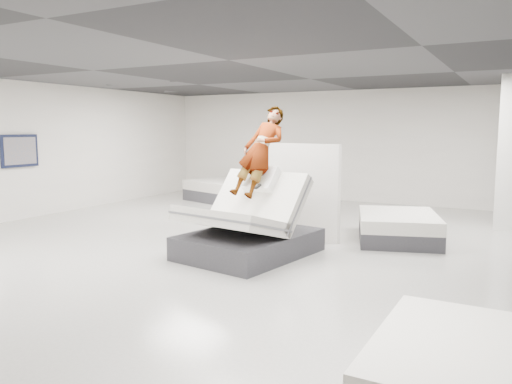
% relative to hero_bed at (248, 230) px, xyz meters
% --- Properties ---
extents(room, '(14.00, 14.04, 3.20)m').
position_rel_hero_bed_xyz_m(room, '(-0.31, -0.05, 1.16)').
color(room, '#B8B6AE').
rests_on(room, ground).
extents(hero_bed, '(1.98, 2.43, 1.48)m').
position_rel_hero_bed_xyz_m(hero_bed, '(0.00, 0.00, 0.00)').
color(hero_bed, '#353439').
rests_on(hero_bed, floor).
extents(person, '(0.88, 1.75, 1.18)m').
position_rel_hero_bed_xyz_m(person, '(0.06, 0.34, 0.94)').
color(person, slate).
rests_on(person, hero_bed).
extents(remote, '(0.07, 0.15, 0.08)m').
position_rel_hero_bed_xyz_m(remote, '(0.22, -0.04, 0.74)').
color(remote, black).
rests_on(remote, person).
extents(divider_panel, '(1.96, 0.61, 1.82)m').
position_rel_hero_bed_xyz_m(divider_panel, '(0.09, 1.77, 0.47)').
color(divider_panel, silver).
rests_on(divider_panel, floor).
extents(flat_bed_right_far, '(1.91, 2.22, 0.52)m').
position_rel_hero_bed_xyz_m(flat_bed_right_far, '(1.95, 2.35, -0.19)').
color(flat_bed_right_far, '#353439').
rests_on(flat_bed_right_far, floor).
extents(flat_bed_right_near, '(1.37, 1.82, 0.50)m').
position_rel_hero_bed_xyz_m(flat_bed_right_near, '(3.68, -3.18, -0.20)').
color(flat_bed_right_near, '#353439').
rests_on(flat_bed_right_near, floor).
extents(flat_bed_left_far, '(2.55, 2.21, 0.59)m').
position_rel_hero_bed_xyz_m(flat_bed_left_far, '(-3.64, 5.26, -0.15)').
color(flat_bed_left_far, '#353439').
rests_on(flat_bed_left_far, floor).
extents(column, '(0.40, 0.40, 3.20)m').
position_rel_hero_bed_xyz_m(column, '(3.69, 4.45, 1.16)').
color(column, silver).
rests_on(column, floor).
extents(wall_poster, '(0.06, 0.95, 0.75)m').
position_rel_hero_bed_xyz_m(wall_poster, '(-6.25, 0.45, 1.16)').
color(wall_poster, black).
rests_on(wall_poster, wall_left).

